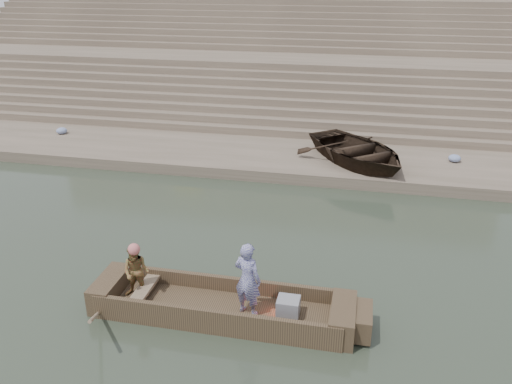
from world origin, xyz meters
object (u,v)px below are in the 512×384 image
(main_rowboat, at_px, (222,311))
(rowing_man, at_px, (136,272))
(standing_man, at_px, (248,279))
(television, at_px, (288,307))
(beached_rowboat, at_px, (357,151))

(main_rowboat, relative_size, rowing_man, 4.08)
(standing_man, height_order, television, standing_man)
(rowing_man, bearing_deg, standing_man, -6.01)
(standing_man, xyz_separation_m, beached_rowboat, (1.90, 9.18, -0.17))
(standing_man, relative_size, rowing_man, 1.33)
(standing_man, bearing_deg, television, -155.82)
(main_rowboat, bearing_deg, standing_man, -7.62)
(main_rowboat, distance_m, television, 1.45)
(television, relative_size, beached_rowboat, 0.10)
(rowing_man, distance_m, beached_rowboat, 10.10)
(main_rowboat, relative_size, television, 10.87)
(main_rowboat, xyz_separation_m, rowing_man, (-1.89, 0.01, 0.72))
(television, bearing_deg, standing_man, -174.49)
(standing_man, distance_m, rowing_man, 2.49)
(rowing_man, xyz_separation_m, television, (3.31, -0.01, -0.41))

